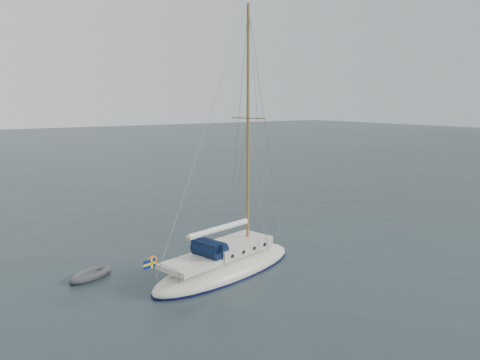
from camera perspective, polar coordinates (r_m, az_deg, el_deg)
ground at (r=27.12m, az=-1.05°, el=-10.19°), size 300.00×300.00×0.00m
sailboat at (r=25.57m, az=-1.67°, el=-8.76°), size 10.45×3.13×14.88m
dinghy at (r=26.30m, az=-17.77°, el=-10.92°), size 2.61×1.18×0.37m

